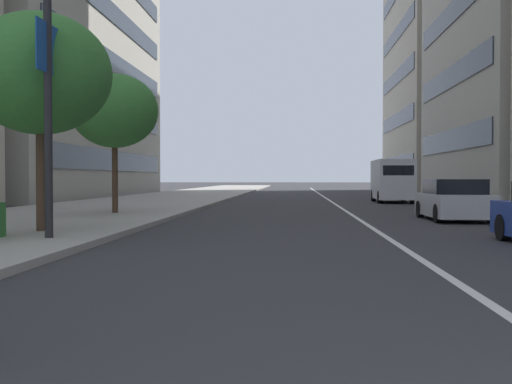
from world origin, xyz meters
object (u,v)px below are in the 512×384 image
Objects in this scene: delivery_van_ahead at (392,180)px; street_tree_by_lamp_post at (40,74)px; car_approaching_light at (454,201)px; street_tree_mid_sidewalk at (115,111)px.

street_tree_by_lamp_post reaches higher than delivery_van_ahead.
street_tree_mid_sidewalk is at bearing 83.64° from car_approaching_light.
delivery_van_ahead is 25.99m from street_tree_by_lamp_post.
street_tree_mid_sidewalk is at bearing 3.33° from street_tree_by_lamp_post.
car_approaching_light is 0.81× the size of street_tree_by_lamp_post.
street_tree_by_lamp_post reaches higher than street_tree_mid_sidewalk.
street_tree_by_lamp_post reaches higher than car_approaching_light.
street_tree_mid_sidewalk reaches higher than car_approaching_light.
delivery_van_ahead is at bearing -40.74° from street_tree_mid_sidewalk.
car_approaching_light is at bearing -59.57° from street_tree_by_lamp_post.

